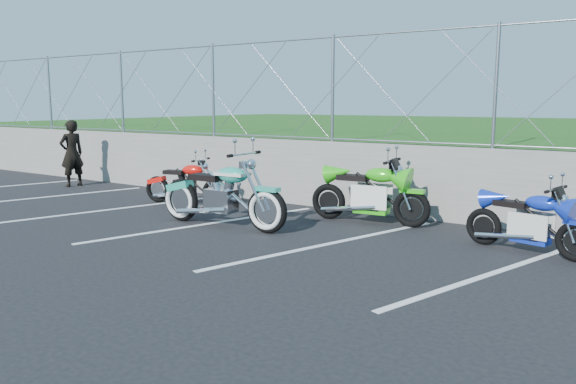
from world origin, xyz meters
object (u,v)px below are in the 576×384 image
Objects in this scene: sportbike_blue at (530,224)px; sportbike_green at (370,196)px; cruiser_turquoise at (223,197)px; person_standing at (72,153)px; naked_orange at (187,185)px.

sportbike_green is at bearing -179.76° from sportbike_blue.
person_standing is (-6.05, 1.46, 0.31)m from cruiser_turquoise.
sportbike_green reaches higher than sportbike_blue.
naked_orange is 1.14× the size of person_standing.
naked_orange is 4.11m from person_standing.
naked_orange is 1.03× the size of sportbike_blue.
sportbike_blue is (4.53, 1.06, -0.10)m from cruiser_turquoise.
naked_orange is at bearing 94.92° from person_standing.
person_standing is at bearing -170.09° from sportbike_blue.
sportbike_green is 7.95m from person_standing.
sportbike_blue reaches higher than naked_orange.
cruiser_turquoise is 1.41× the size of sportbike_blue.
person_standing is at bearing 163.15° from naked_orange.
naked_orange is at bearing -169.04° from sportbike_blue.
cruiser_turquoise is at bearing 85.18° from person_standing.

